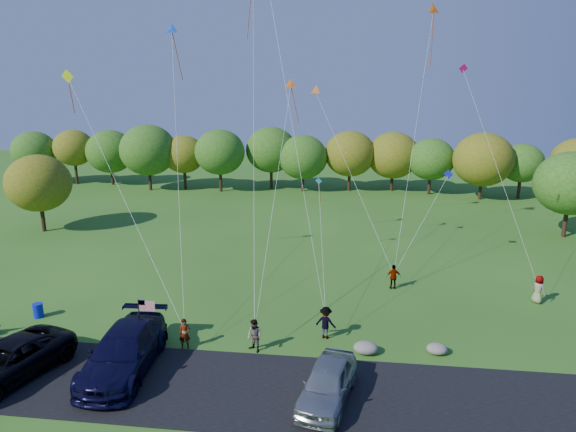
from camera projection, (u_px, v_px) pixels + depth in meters
name	position (u px, v px, depth m)	size (l,w,h in m)	color
ground	(240.00, 343.00, 26.55)	(140.00, 140.00, 0.00)	#2F611B
asphalt_lane	(220.00, 387.00, 22.70)	(44.00, 6.00, 0.06)	black
treeline	(297.00, 156.00, 59.73)	(75.65, 27.90, 8.06)	#352013
minivan_dark	(7.00, 361.00, 23.16)	(2.81, 6.10, 1.69)	black
minivan_navy	(124.00, 351.00, 23.77)	(2.71, 6.66, 1.93)	black
minivan_silver	(327.00, 383.00, 21.54)	(1.91, 4.75, 1.62)	#909599
flyer_a	(185.00, 334.00, 25.89)	(0.58, 0.38, 1.59)	#4C4C59
flyer_b	(254.00, 336.00, 25.57)	(0.83, 0.64, 1.70)	#4C4C59
flyer_c	(326.00, 323.00, 26.93)	(1.13, 0.65, 1.75)	#4C4C59
flyer_d	(394.00, 277.00, 33.37)	(0.97, 0.40, 1.65)	#4C4C59
flyer_e	(538.00, 289.00, 31.21)	(0.86, 0.56, 1.76)	#4C4C59
trash_barrel	(38.00, 310.00, 29.41)	(0.56, 0.56, 0.84)	#0C1DBF
flag_assembly	(144.00, 311.00, 26.17)	(0.89, 0.58, 2.42)	black
boulder_near	(366.00, 348.00, 25.50)	(1.23, 0.96, 0.61)	gray
boulder_far	(437.00, 349.00, 25.48)	(1.03, 0.86, 0.54)	slate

